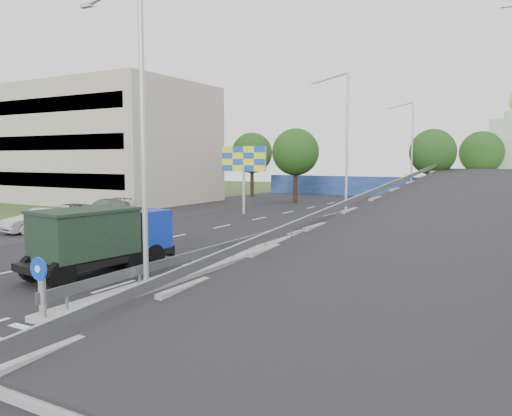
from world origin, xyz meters
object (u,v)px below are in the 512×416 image
Objects in this scene: sign_bollard at (41,287)px; billboard at (244,163)px; lamp_post_near at (138,119)px; parked_car_d at (105,208)px; dump_truck at (102,237)px; parked_car_b at (40,220)px; lamp_post_mid at (344,139)px; parked_car_c at (70,215)px; lamp_post_far at (410,146)px.

billboard is (-9.00, 25.83, 3.15)m from sign_bollard.
parked_car_d is (-17.58, 15.18, -5.12)m from lamp_post_near.
parked_car_b is at bearing 160.35° from dump_truck.
lamp_post_mid is at bearing 87.97° from dump_truck.
billboard reaches higher than sign_bollard.
sign_bollard is 25.82m from parked_car_d.
billboard reaches higher than dump_truck.
billboard is at bearing 109.21° from sign_bollard.
parked_car_c is at bearing 146.68° from lamp_post_near.
lamp_post_mid reaches higher than parked_car_c.
lamp_post_mid is at bearing 47.93° from parked_car_b.
parked_car_b is at bearing 142.95° from sign_bollard.
lamp_post_near is 2.11× the size of parked_car_d.
lamp_post_mid is 2.11× the size of parked_car_d.
lamp_post_mid is at bearing -12.38° from billboard.
lamp_post_near is at bearing 88.36° from sign_bollard.
parked_car_d is (-1.70, 4.74, -0.04)m from parked_car_c.
lamp_post_near reaches higher than parked_car_c.
lamp_post_mid is at bearing -90.00° from lamp_post_far.
lamp_post_mid is 20.27m from parked_car_b.
lamp_post_mid is 18.94m from parked_car_d.
parked_car_b is at bearing -80.82° from parked_car_c.
lamp_post_near is 5.61m from dump_truck.
dump_truck is at bearing -99.90° from lamp_post_mid.
lamp_post_near is 40.00m from lamp_post_far.
lamp_post_near reaches higher than billboard.
billboard is at bearing -116.84° from lamp_post_far.
sign_bollard is 21.27m from parked_car_c.
parked_car_c is (-12.62, 9.11, -0.72)m from dump_truck.
lamp_post_far is 2.11× the size of parked_car_d.
lamp_post_far is at bearing 56.67° from parked_car_c.
lamp_post_far is at bearing 90.00° from lamp_post_near.
sign_bollard is at bearing -50.69° from dump_truck.
billboard is (-9.11, -18.00, -1.62)m from lamp_post_far.
parked_car_b is (-15.14, -12.48, -5.08)m from lamp_post_mid.
parked_car_c is at bearing -118.25° from lamp_post_far.
parked_car_d is at bearing 104.65° from parked_car_c.
dump_truck is at bearing -50.61° from parked_car_d.
parked_car_d is (-17.47, 19.00, -0.34)m from sign_bollard.
dump_truck is at bearing 121.43° from sign_bollard.
dump_truck reaches higher than parked_car_b.
dump_truck is at bearing -19.10° from parked_car_b.
lamp_post_near is at bearing -67.51° from billboard.
lamp_post_far is at bearing 93.06° from dump_truck.
sign_bollard is 44.08m from lamp_post_far.
lamp_post_mid is at bearing 89.74° from sign_bollard.
parked_car_b is (-15.14, 7.52, -5.08)m from lamp_post_near.
lamp_post_mid is at bearing 25.96° from parked_car_c.
sign_bollard is 0.30× the size of billboard.
sign_bollard is 0.35× the size of parked_car_d.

